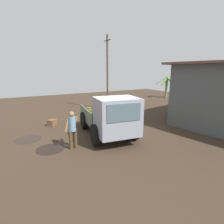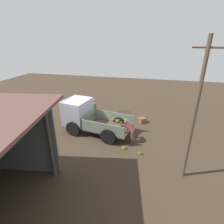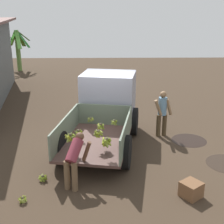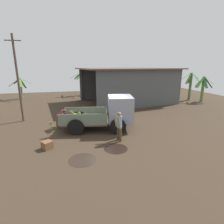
# 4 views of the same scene
# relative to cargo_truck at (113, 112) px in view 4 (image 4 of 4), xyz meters

# --- Properties ---
(ground) EXTENTS (36.00, 36.00, 0.00)m
(ground) POSITION_rel_cargo_truck_xyz_m (-0.28, 0.23, -1.13)
(ground) COLOR #3C2E21
(mud_patch_0) EXTENTS (1.20, 1.20, 0.01)m
(mud_patch_0) POSITION_rel_cargo_truck_xyz_m (-0.55, -2.83, -1.13)
(mud_patch_0) COLOR black
(mud_patch_0) RESTS_ON ground
(mud_patch_1) EXTENTS (1.25, 1.25, 0.01)m
(mud_patch_1) POSITION_rel_cargo_truck_xyz_m (-2.26, -3.54, -1.13)
(mud_patch_1) COLOR #2D2118
(mud_patch_1) RESTS_ON ground
(cargo_truck) EXTENTS (4.75, 2.73, 2.15)m
(cargo_truck) POSITION_rel_cargo_truck_xyz_m (0.00, 0.00, 0.00)
(cargo_truck) COLOR #4D352F
(cargo_truck) RESTS_ON ground
(warehouse_shed) EXTENTS (11.13, 8.74, 3.76)m
(warehouse_shed) POSITION_rel_cargo_truck_xyz_m (4.16, 8.16, 1.59)
(warehouse_shed) COLOR #4C5051
(warehouse_shed) RESTS_ON ground
(utility_pole) EXTENTS (1.04, 0.15, 6.10)m
(utility_pole) POSITION_rel_cargo_truck_xyz_m (-6.14, 3.13, 2.01)
(utility_pole) COLOR #4D3C30
(utility_pole) RESTS_ON ground
(banana_palm_0) EXTENTS (2.35, 2.23, 3.08)m
(banana_palm_0) POSITION_rel_cargo_truck_xyz_m (1.13, 14.14, 0.56)
(banana_palm_0) COLOR #536136
(banana_palm_0) RESTS_ON ground
(banana_palm_1) EXTENTS (2.24, 1.85, 2.83)m
(banana_palm_1) POSITION_rel_cargo_truck_xyz_m (11.90, 6.18, 0.39)
(banana_palm_1) COLOR #5B813C
(banana_palm_1) RESTS_ON ground
(banana_palm_2) EXTENTS (2.39, 2.46, 2.53)m
(banana_palm_2) POSITION_rel_cargo_truck_xyz_m (-8.47, 12.77, 0.23)
(banana_palm_2) COLOR #637B54
(banana_palm_2) RESTS_ON ground
(banana_palm_3) EXTENTS (2.55, 2.65, 3.07)m
(banana_palm_3) POSITION_rel_cargo_truck_xyz_m (-1.09, 13.89, 0.50)
(banana_palm_3) COLOR #486838
(banana_palm_3) RESTS_ON ground
(banana_palm_4) EXTENTS (2.27, 2.19, 3.22)m
(banana_palm_4) POSITION_rel_cargo_truck_xyz_m (11.20, 7.45, 0.58)
(banana_palm_4) COLOR #526D3A
(banana_palm_4) RESTS_ON ground
(banana_palm_5) EXTENTS (2.64, 2.05, 2.36)m
(banana_palm_5) POSITION_rel_cargo_truck_xyz_m (9.00, 11.29, 0.17)
(banana_palm_5) COLOR #4C6642
(banana_palm_5) RESTS_ON ground
(person_foreground_visitor) EXTENTS (0.43, 0.69, 1.64)m
(person_foreground_visitor) POSITION_rel_cargo_truck_xyz_m (-0.14, -1.94, -0.22)
(person_foreground_visitor) COLOR #4A3823
(person_foreground_visitor) RESTS_ON ground
(person_worker_loading) EXTENTS (0.76, 0.73, 1.34)m
(person_worker_loading) POSITION_rel_cargo_truck_xyz_m (-3.32, 0.81, -0.35)
(person_worker_loading) COLOR brown
(person_worker_loading) RESTS_ON ground
(banana_bunch_on_ground_0) EXTENTS (0.22, 0.22, 0.16)m
(banana_bunch_on_ground_0) POSITION_rel_cargo_truck_xyz_m (-4.05, 1.97, -1.05)
(banana_bunch_on_ground_0) COLOR brown
(banana_bunch_on_ground_0) RESTS_ON ground
(banana_bunch_on_ground_1) EXTENTS (0.25, 0.25, 0.18)m
(banana_bunch_on_ground_1) POSITION_rel_cargo_truck_xyz_m (-3.10, 1.69, -1.04)
(banana_bunch_on_ground_1) COLOR brown
(banana_bunch_on_ground_1) RESTS_ON ground
(wooden_crate_0) EXTENTS (0.62, 0.62, 0.39)m
(wooden_crate_0) POSITION_rel_cargo_truck_xyz_m (-3.88, -2.03, -0.94)
(wooden_crate_0) COLOR brown
(wooden_crate_0) RESTS_ON ground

